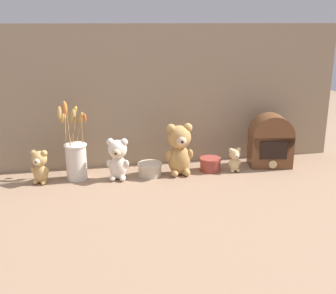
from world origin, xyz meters
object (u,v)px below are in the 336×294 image
object	(u,v)px
flower_vase	(76,156)
teddy_bear_large	(179,148)
teddy_bear_medium	(118,158)
decorative_tin_short	(210,164)
teddy_bear_tiny	(235,159)
vintage_radio	(271,142)
teddy_bear_small	(40,166)
decorative_tin_tall	(150,169)

from	to	relation	value
flower_vase	teddy_bear_large	bearing A→B (deg)	-3.83
teddy_bear_medium	decorative_tin_short	xyz separation A→B (m)	(0.42, 0.03, -0.06)
teddy_bear_large	teddy_bear_medium	bearing A→B (deg)	-177.97
teddy_bear_tiny	vintage_radio	world-z (taller)	vintage_radio
flower_vase	teddy_bear_small	bearing A→B (deg)	-172.04
decorative_tin_short	teddy_bear_tiny	bearing A→B (deg)	-17.19
teddy_bear_small	teddy_bear_tiny	size ratio (longest dim) A/B	1.31
vintage_radio	decorative_tin_tall	distance (m)	0.57
teddy_bear_medium	teddy_bear_small	world-z (taller)	teddy_bear_medium
teddy_bear_tiny	teddy_bear_small	bearing A→B (deg)	178.39
decorative_tin_tall	teddy_bear_medium	bearing A→B (deg)	-172.92
flower_vase	vintage_radio	bearing A→B (deg)	0.09
teddy_bear_small	flower_vase	distance (m)	0.15
teddy_bear_medium	decorative_tin_tall	distance (m)	0.15
teddy_bear_large	vintage_radio	size ratio (longest dim) A/B	0.94
teddy_bear_small	flower_vase	size ratio (longest dim) A/B	0.42
decorative_tin_tall	decorative_tin_short	distance (m)	0.28
teddy_bear_large	flower_vase	bearing A→B (deg)	176.17
teddy_bear_tiny	decorative_tin_tall	bearing A→B (deg)	176.65
teddy_bear_medium	teddy_bear_tiny	bearing A→B (deg)	-0.55
vintage_radio	flower_vase	bearing A→B (deg)	-179.91
teddy_bear_medium	vintage_radio	xyz separation A→B (m)	(0.71, 0.04, 0.02)
teddy_bear_medium	vintage_radio	world-z (taller)	vintage_radio
teddy_bear_tiny	vintage_radio	xyz separation A→B (m)	(0.19, 0.05, 0.06)
vintage_radio	decorative_tin_tall	size ratio (longest dim) A/B	2.27
teddy_bear_medium	vintage_radio	size ratio (longest dim) A/B	0.74
teddy_bear_large	flower_vase	size ratio (longest dim) A/B	0.67
teddy_bear_large	teddy_bear_small	bearing A→B (deg)	179.12
decorative_tin_short	teddy_bear_medium	bearing A→B (deg)	-176.33
teddy_bear_large	vintage_radio	world-z (taller)	vintage_radio
decorative_tin_short	flower_vase	bearing A→B (deg)	178.79
teddy_bear_medium	flower_vase	size ratio (longest dim) A/B	0.53
flower_vase	decorative_tin_short	distance (m)	0.59
teddy_bear_tiny	decorative_tin_short	distance (m)	0.11
teddy_bear_medium	decorative_tin_tall	xyz separation A→B (m)	(0.14, 0.02, -0.06)
teddy_bear_tiny	teddy_bear_large	bearing A→B (deg)	176.68
vintage_radio	decorative_tin_short	distance (m)	0.30
teddy_bear_small	decorative_tin_tall	distance (m)	0.46
teddy_bear_medium	teddy_bear_large	bearing A→B (deg)	2.03
teddy_bear_large	decorative_tin_short	world-z (taller)	teddy_bear_large
teddy_bear_small	vintage_radio	size ratio (longest dim) A/B	0.59
vintage_radio	decorative_tin_short	size ratio (longest dim) A/B	2.52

